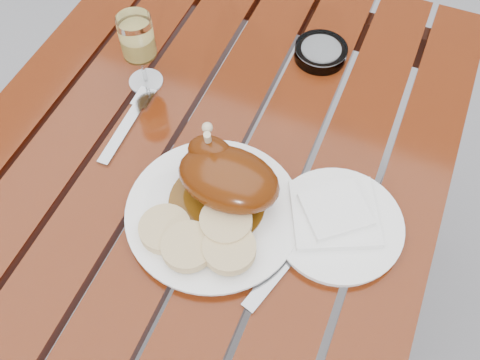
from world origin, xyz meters
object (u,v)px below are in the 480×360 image
dinner_plate (213,213)px  wine_glass (140,52)px  side_plate (337,225)px  ashtray (321,52)px  table (201,273)px

dinner_plate → wine_glass: size_ratio=1.85×
side_plate → ashtray: (-0.14, 0.34, 0.00)m
wine_glass → ashtray: 0.34m
wine_glass → dinner_plate: bearing=-42.4°
wine_glass → table: bearing=-46.2°
ashtray → table: bearing=-107.7°
side_plate → ashtray: bearing=111.9°
table → ashtray: 0.54m
dinner_plate → wine_glass: wine_glass is taller
table → ashtray: bearing=72.3°
table → dinner_plate: bearing=-30.9°
table → ashtray: (0.11, 0.36, 0.39)m
table → wine_glass: size_ratio=8.13×
dinner_plate → side_plate: size_ratio=1.35×
side_plate → ashtray: ashtray is taller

